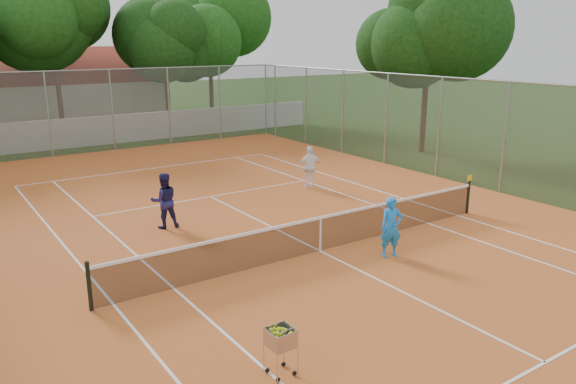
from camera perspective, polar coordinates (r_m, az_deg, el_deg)
ground at (r=14.91m, az=3.27°, el=-6.09°), size 120.00×120.00×0.00m
court_pad at (r=14.91m, az=3.27°, el=-6.05°), size 18.00×34.00×0.02m
court_lines at (r=14.90m, az=3.27°, el=-6.00°), size 10.98×23.78×0.01m
tennis_net at (r=14.73m, az=3.30°, el=-4.24°), size 11.88×0.10×0.98m
perimeter_fence at (r=14.30m, az=3.39°, el=1.40°), size 18.00×34.00×4.00m
boundary_wall at (r=31.51m, az=-18.34°, el=5.97°), size 26.00×0.30×1.50m
clubhouse at (r=40.63m, az=-25.32°, el=9.29°), size 16.40×9.00×4.40m
tropical_trees at (r=34.06m, az=-20.43°, el=13.64°), size 29.00×19.00×10.00m
player_near at (r=14.52m, az=10.45°, el=-3.54°), size 0.67×0.56×1.57m
player_far_left at (r=16.85m, az=-12.47°, el=-0.86°), size 0.90×0.76×1.65m
player_far_right at (r=20.96m, az=2.27°, el=2.54°), size 1.00×0.72×1.58m
ball_hopper at (r=9.60m, az=-0.75°, el=-15.74°), size 0.53×0.53×0.92m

